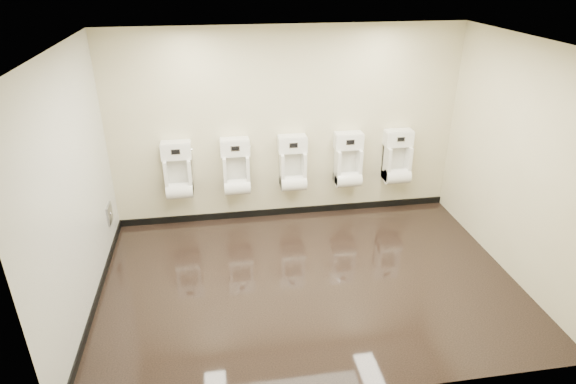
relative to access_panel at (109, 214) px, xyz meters
name	(u,v)px	position (x,y,z in m)	size (l,w,h in m)	color
ground	(309,281)	(2.48, -1.20, -0.50)	(5.00, 3.50, 0.00)	black
ceiling	(315,45)	(2.48, -1.20, 2.30)	(5.00, 3.50, 0.00)	white
back_wall	(287,127)	(2.48, 0.55, 0.90)	(5.00, 0.02, 2.80)	beige
front_wall	(357,267)	(2.48, -2.95, 0.90)	(5.00, 0.02, 2.80)	beige
left_wall	(73,192)	(-0.02, -1.20, 0.90)	(0.02, 3.50, 2.80)	beige
right_wall	(520,163)	(4.98, -1.20, 0.90)	(0.02, 3.50, 2.80)	beige
tile_overlay_left	(74,192)	(-0.01, -1.20, 0.90)	(0.01, 3.50, 2.80)	white
skirting_back	(287,211)	(2.48, 0.54, -0.45)	(5.00, 0.02, 0.10)	black
skirting_left	(97,297)	(-0.01, -1.20, -0.45)	(0.02, 3.50, 0.10)	black
access_panel	(109,214)	(0.00, 0.00, 0.00)	(0.04, 0.25, 0.25)	#9E9EA3
urinal_0	(178,174)	(0.92, 0.41, 0.33)	(0.42, 0.32, 0.79)	white
urinal_1	(236,171)	(1.72, 0.41, 0.33)	(0.42, 0.32, 0.79)	white
urinal_2	(293,167)	(2.54, 0.41, 0.33)	(0.42, 0.32, 0.79)	white
urinal_3	(348,164)	(3.37, 0.41, 0.33)	(0.42, 0.32, 0.79)	white
urinal_4	(397,161)	(4.13, 0.41, 0.33)	(0.42, 0.32, 0.79)	white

